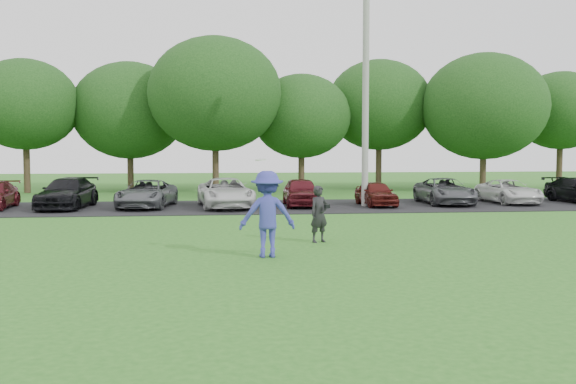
% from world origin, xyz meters
% --- Properties ---
extents(ground, '(100.00, 100.00, 0.00)m').
position_xyz_m(ground, '(0.00, 0.00, 0.00)').
color(ground, '#28661D').
rests_on(ground, ground).
extents(parking_lot, '(32.00, 6.50, 0.03)m').
position_xyz_m(parking_lot, '(0.00, 13.00, 0.01)').
color(parking_lot, black).
rests_on(parking_lot, ground).
extents(utility_pole, '(0.28, 0.28, 10.08)m').
position_xyz_m(utility_pole, '(4.35, 12.64, 5.04)').
color(utility_pole, '#989793').
rests_on(utility_pole, ground).
extents(frisbee_player, '(1.31, 0.77, 2.29)m').
position_xyz_m(frisbee_player, '(-0.83, 0.49, 1.00)').
color(frisbee_player, '#373B9D').
rests_on(frisbee_player, ground).
extents(camera_bystander, '(0.66, 0.58, 1.52)m').
position_xyz_m(camera_bystander, '(0.74, 2.63, 0.76)').
color(camera_bystander, black).
rests_on(camera_bystander, ground).
extents(parked_cars, '(30.74, 5.00, 1.24)m').
position_xyz_m(parked_cars, '(0.21, 12.98, 0.61)').
color(parked_cars, silver).
rests_on(parked_cars, parking_lot).
extents(tree_row, '(42.39, 9.85, 8.64)m').
position_xyz_m(tree_row, '(1.51, 22.76, 4.91)').
color(tree_row, '#38281C').
rests_on(tree_row, ground).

